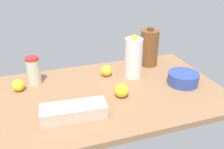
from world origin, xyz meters
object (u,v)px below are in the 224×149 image
Objects in this scene: lemon_beside_bowl at (18,85)px; lemon_far_back at (122,90)px; chocolate_milk_jug at (149,48)px; lemon_by_jug at (106,71)px; milk_jug at (133,58)px; mixing_bowl at (183,78)px; egg_carton at (74,111)px; tumbler_cup at (33,71)px.

lemon_beside_bowl is 0.88× the size of lemon_far_back.
lemon_by_jug is at bearing -167.07° from chocolate_milk_jug.
mixing_bowl is (23.24, -18.26, -8.61)cm from milk_jug.
lemon_beside_bowl is 50.65cm from lemon_by_jug.
milk_jug reaches higher than mixing_bowl.
chocolate_milk_jug reaches higher than lemon_beside_bowl.
egg_carton is 4.05× the size of lemon_far_back.
lemon_far_back is 1.10× the size of lemon_by_jug.
chocolate_milk_jug is 46.65cm from lemon_far_back.
lemon_far_back is 25.99cm from lemon_by_jug.
chocolate_milk_jug is 3.74× the size of lemon_by_jug.
egg_carton is 1.73× the size of mixing_bowl.
lemon_beside_bowl reaches higher than egg_carton.
lemon_by_jug is (41.78, -3.29, -4.80)cm from tumbler_cup.
chocolate_milk_jug is 73.10cm from egg_carton.
egg_carton is (15.10, -38.92, -5.18)cm from tumbler_cup.
egg_carton is at bearing -68.79° from tumbler_cup.
lemon_beside_bowl is (-8.81, -5.65, -4.92)cm from tumbler_cup.
chocolate_milk_jug reaches higher than tumbler_cup.
mixing_bowl is at bearing -18.69° from tumbler_cup.
milk_jug is 57.79cm from tumbler_cup.
lemon_far_back is (-38.27, -2.14, 0.34)cm from mixing_bowl.
mixing_bowl is 2.57× the size of lemon_by_jug.
chocolate_milk_jug is 3.87× the size of lemon_beside_bowl.
milk_jug is at bearing 40.24° from egg_carton.
chocolate_milk_jug reaches higher than lemon_by_jug.
tumbler_cup is (-56.98, 8.88, -3.80)cm from milk_jug.
lemon_beside_bowl is (-82.41, -9.67, -8.59)cm from chocolate_milk_jug.
tumbler_cup reaches higher than lemon_beside_bowl.
tumbler_cup is 0.54× the size of egg_carton.
lemon_beside_bowl is at bearing 177.20° from milk_jug.
milk_jug reaches higher than lemon_far_back.
lemon_beside_bowl is at bearing 130.29° from egg_carton.
milk_jug is 3.44× the size of lemon_far_back.
mixing_bowl is (6.62, -31.15, -8.47)cm from chocolate_milk_jug.
tumbler_cup reaches higher than mixing_bowl.
milk_jug is 1.01× the size of chocolate_milk_jug.
chocolate_milk_jug reaches higher than mixing_bowl.
tumbler_cup is 2.41× the size of lemon_by_jug.
chocolate_milk_jug is 3.40× the size of lemon_far_back.
lemon_far_back is (-15.03, -20.40, -8.27)cm from milk_jug.
tumbler_cup is at bearing 145.09° from lemon_far_back.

